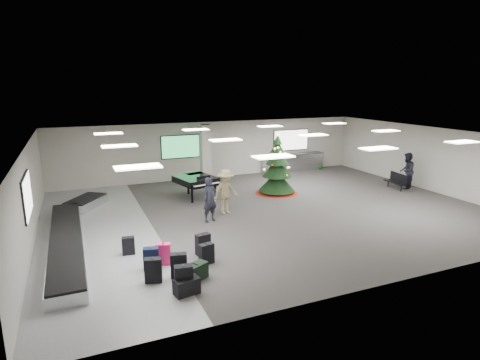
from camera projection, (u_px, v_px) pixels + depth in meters
name	position (u px, v px, depth m)	size (l,w,h in m)	color
ground	(270.00, 211.00, 17.09)	(18.00, 18.00, 0.00)	#33302F
room_envelope	(256.00, 155.00, 17.01)	(18.02, 14.02, 3.21)	#B2ADA3
baggage_carousel	(71.00, 232.00, 13.99)	(2.28, 9.71, 0.43)	silver
service_counter	(293.00, 162.00, 24.82)	(4.05, 0.65, 1.08)	silver
suitcase_0	(184.00, 279.00, 10.33)	(0.49, 0.31, 0.75)	black
suitcase_1	(179.00, 265.00, 11.12)	(0.50, 0.34, 0.73)	black
pink_suitcase	(164.00, 254.00, 11.92)	(0.48, 0.37, 0.68)	#FF216B
suitcase_3	(203.00, 244.00, 12.64)	(0.49, 0.34, 0.70)	black
navy_suitcase	(151.00, 259.00, 11.61)	(0.48, 0.35, 0.68)	black
suitcase_5	(153.00, 270.00, 10.85)	(0.50, 0.36, 0.71)	black
green_duffel	(196.00, 272.00, 11.02)	(0.76, 0.62, 0.48)	black
suitcase_7	(207.00, 254.00, 11.99)	(0.47, 0.32, 0.65)	black
suitcase_8	(128.00, 246.00, 12.64)	(0.41, 0.27, 0.59)	black
black_duffel	(187.00, 286.00, 10.25)	(0.70, 0.47, 0.44)	black
christmas_tree	(277.00, 172.00, 19.69)	(2.13, 2.13, 3.03)	maroon
grand_piano	(196.00, 180.00, 18.92)	(1.99, 2.35, 1.17)	black
bench	(396.00, 180.00, 20.53)	(0.60, 1.36, 0.83)	black
traveler_a	(210.00, 200.00, 15.57)	(0.64, 0.42, 1.77)	black
traveler_b	(226.00, 192.00, 16.50)	(1.21, 0.70, 1.87)	#96885C
traveler_bench	(407.00, 171.00, 20.56)	(0.91, 0.71, 1.87)	black
potted_plant_left	(273.00, 171.00, 23.23)	(0.39, 0.32, 0.71)	#144019
potted_plant_right	(319.00, 162.00, 25.41)	(0.50, 0.50, 0.89)	#144019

